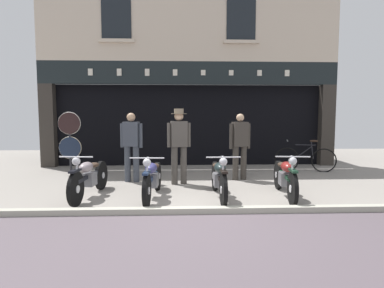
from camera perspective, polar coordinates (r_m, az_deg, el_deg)
name	(u,v)px	position (r m, az deg, el deg)	size (l,w,h in m)	color
ground	(206,239)	(4.64, 2.42, -16.33)	(21.36, 22.00, 0.18)	gray
shop_facade	(188,114)	(12.31, -0.70, 5.28)	(9.66, 4.42, 6.06)	black
motorcycle_left	(89,177)	(6.86, -17.53, -5.46)	(0.62, 1.98, 0.91)	black
motorcycle_center_left	(152,178)	(6.53, -6.92, -5.84)	(0.62, 2.00, 0.90)	black
motorcycle_center	(219,177)	(6.51, 4.74, -5.80)	(0.62, 1.95, 0.91)	black
motorcycle_center_right	(285,176)	(6.85, 15.95, -5.43)	(0.62, 1.99, 0.91)	black
salesman_left	(132,144)	(8.12, -10.53, 0.05)	(0.55, 0.29, 1.70)	#3D424C
shopkeeper_center	(179,142)	(7.71, -2.29, 0.35)	(0.55, 0.36, 1.79)	#47423D
salesman_right	(240,143)	(8.32, 8.35, 0.10)	(0.55, 0.30, 1.68)	#38332D
tyre_sign_pole	(70,136)	(9.53, -20.58, 1.25)	(0.62, 0.06, 1.73)	#232328
advert_board_near	(254,115)	(10.97, 10.83, 4.94)	(0.79, 0.03, 1.00)	silver
advert_board_far	(286,113)	(11.26, 16.18, 5.26)	(0.82, 0.03, 1.11)	beige
leaning_bicycle	(305,159)	(10.07, 19.21, -2.42)	(1.68, 0.63, 0.94)	black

